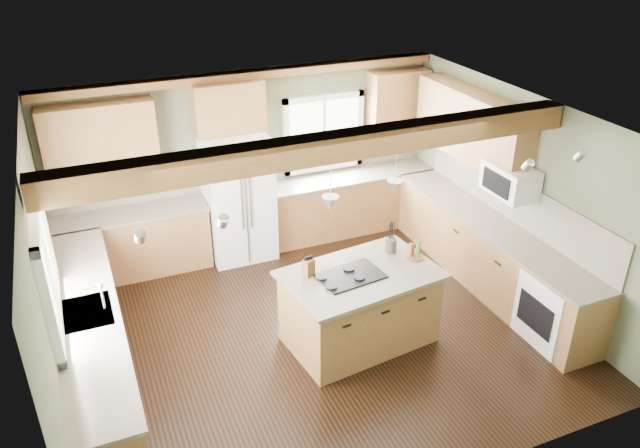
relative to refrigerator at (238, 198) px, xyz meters
name	(u,v)px	position (x,y,z in m)	size (l,w,h in m)	color
floor	(316,329)	(0.30, -2.12, -0.90)	(5.60, 5.60, 0.00)	black
ceiling	(315,123)	(0.30, -2.12, 1.70)	(5.60, 5.60, 0.00)	silver
wall_back	(249,159)	(0.30, 0.38, 0.40)	(5.60, 5.60, 0.00)	#4F563D
wall_left	(47,289)	(-2.50, -2.12, 0.40)	(5.00, 5.00, 0.00)	#4F563D
wall_right	(519,194)	(3.10, -2.12, 0.40)	(5.00, 5.00, 0.00)	#4F563D
ceiling_beam	(330,147)	(0.30, -2.49, 1.57)	(5.55, 0.26, 0.26)	#573819
soffit_trim	(247,75)	(0.30, 0.28, 1.64)	(5.55, 0.20, 0.10)	#573819
backsplash_back	(250,165)	(0.30, 0.36, 0.31)	(5.58, 0.03, 0.58)	brown
backsplash_right	(514,199)	(3.08, -2.07, 0.31)	(0.03, 3.70, 0.58)	brown
base_cab_back_left	(134,244)	(-1.49, 0.08, -0.46)	(2.02, 0.60, 0.88)	brown
counter_back_left	(129,214)	(-1.49, 0.08, 0.00)	(2.06, 0.64, 0.04)	#453F33
base_cab_back_right	(350,204)	(1.79, 0.08, -0.46)	(2.62, 0.60, 0.88)	brown
counter_back_right	(351,176)	(1.79, 0.08, 0.00)	(2.66, 0.64, 0.04)	#453F33
base_cab_left	(94,349)	(-2.20, -2.07, -0.46)	(0.60, 3.70, 0.88)	brown
counter_left	(87,313)	(-2.20, -2.07, 0.00)	(0.64, 3.74, 0.04)	#453F33
base_cab_right	(488,255)	(2.80, -2.07, -0.46)	(0.60, 3.70, 0.88)	brown
counter_right	(493,225)	(2.80, -2.07, 0.00)	(0.64, 3.74, 0.04)	#453F33
upper_cab_back_left	(100,138)	(-1.69, 0.21, 1.05)	(1.40, 0.35, 0.90)	brown
upper_cab_over_fridge	(229,107)	(0.00, 0.21, 1.25)	(0.96, 0.35, 0.70)	brown
upper_cab_right	(471,126)	(2.92, -1.22, 1.05)	(0.35, 2.20, 0.90)	brown
upper_cab_back_corner	(398,100)	(2.60, 0.21, 1.05)	(0.90, 0.35, 0.90)	brown
window_left	(44,264)	(-2.48, -2.07, 0.65)	(0.04, 1.60, 1.05)	white
window_back	(323,133)	(1.45, 0.36, 0.65)	(1.10, 0.04, 1.00)	white
sink	(86,313)	(-2.20, -2.07, 0.01)	(0.50, 0.65, 0.03)	#262628
faucet	(103,297)	(-2.02, -2.07, 0.15)	(0.02, 0.02, 0.28)	#B2B2B7
dishwasher	(109,437)	(-2.19, -3.37, -0.47)	(0.60, 0.60, 0.84)	white
oven	(556,309)	(2.79, -3.37, -0.47)	(0.60, 0.72, 0.84)	white
microwave	(510,180)	(2.88, -2.17, 0.65)	(0.40, 0.70, 0.38)	white
pendant_left	(330,204)	(0.29, -2.54, 0.98)	(0.18, 0.18, 0.16)	#B2B2B7
pendant_right	(395,187)	(1.09, -2.44, 0.98)	(0.18, 0.18, 0.16)	#B2B2B7
refrigerator	(238,198)	(0.00, 0.00, 0.00)	(0.90, 0.74, 1.80)	white
island	(359,308)	(0.69, -2.49, -0.46)	(1.61, 0.99, 0.88)	brown
island_top	(361,275)	(0.69, -2.49, 0.00)	(1.72, 1.09, 0.04)	#453F33
cooktop	(351,276)	(0.56, -2.51, 0.03)	(0.70, 0.47, 0.02)	black
knife_block	(309,268)	(0.14, -2.31, 0.12)	(0.12, 0.09, 0.20)	brown
utensil_crock	(391,245)	(1.23, -2.20, 0.11)	(0.13, 0.13, 0.18)	#433D36
bottle_tray	(415,250)	(1.42, -2.42, 0.12)	(0.22, 0.22, 0.20)	brown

